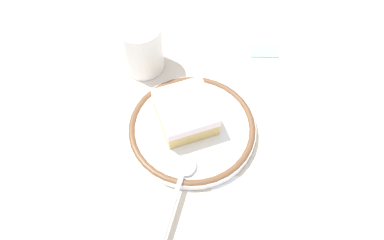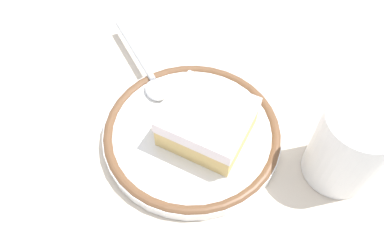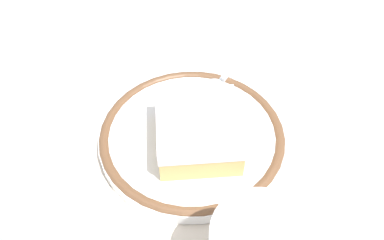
{
  "view_description": "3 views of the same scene",
  "coord_description": "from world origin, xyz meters",
  "px_view_note": "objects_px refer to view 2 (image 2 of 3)",
  "views": [
    {
      "loc": [
        0.04,
        -0.31,
        0.54
      ],
      "look_at": [
        0.03,
        0.01,
        0.03
      ],
      "focal_mm": 37.37,
      "sensor_mm": 36.0,
      "label": 1
    },
    {
      "loc": [
        0.18,
        0.19,
        0.37
      ],
      "look_at": [
        0.03,
        0.01,
        0.03
      ],
      "focal_mm": 35.64,
      "sensor_mm": 36.0,
      "label": 2
    },
    {
      "loc": [
        -0.05,
        0.26,
        0.33
      ],
      "look_at": [
        0.03,
        0.01,
        0.03
      ],
      "focal_mm": 35.8,
      "sensor_mm": 36.0,
      "label": 3
    }
  ],
  "objects_px": {
    "cup": "(346,150)",
    "napkin": "(63,102)",
    "plate": "(192,133)",
    "cake_slice": "(207,122)",
    "spoon": "(144,70)"
  },
  "relations": [
    {
      "from": "cup",
      "to": "napkin",
      "type": "bearing_deg",
      "value": -57.68
    },
    {
      "from": "plate",
      "to": "cup",
      "type": "relative_size",
      "value": 2.15
    },
    {
      "from": "cake_slice",
      "to": "cup",
      "type": "distance_m",
      "value": 0.14
    },
    {
      "from": "cup",
      "to": "napkin",
      "type": "relative_size",
      "value": 0.74
    },
    {
      "from": "cake_slice",
      "to": "plate",
      "type": "bearing_deg",
      "value": -51.81
    },
    {
      "from": "spoon",
      "to": "plate",
      "type": "bearing_deg",
      "value": 83.02
    },
    {
      "from": "cake_slice",
      "to": "spoon",
      "type": "relative_size",
      "value": 0.75
    },
    {
      "from": "plate",
      "to": "spoon",
      "type": "relative_size",
      "value": 1.35
    },
    {
      "from": "cake_slice",
      "to": "cup",
      "type": "relative_size",
      "value": 1.2
    },
    {
      "from": "napkin",
      "to": "cup",
      "type": "bearing_deg",
      "value": 122.32
    },
    {
      "from": "plate",
      "to": "cake_slice",
      "type": "bearing_deg",
      "value": 128.19
    },
    {
      "from": "spoon",
      "to": "napkin",
      "type": "bearing_deg",
      "value": -20.21
    },
    {
      "from": "plate",
      "to": "spoon",
      "type": "height_order",
      "value": "spoon"
    },
    {
      "from": "spoon",
      "to": "cup",
      "type": "distance_m",
      "value": 0.25
    },
    {
      "from": "cake_slice",
      "to": "spoon",
      "type": "distance_m",
      "value": 0.12
    }
  ]
}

